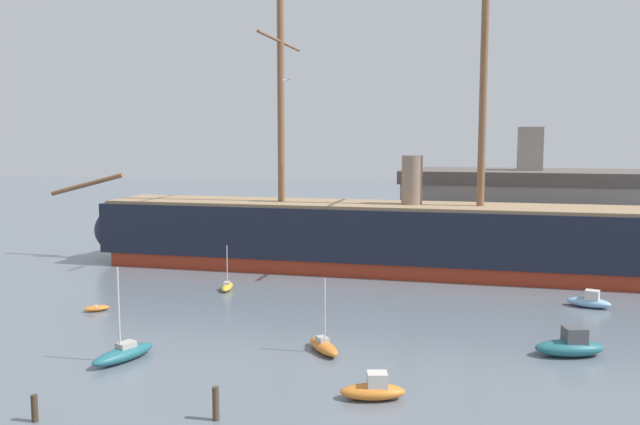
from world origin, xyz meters
TOP-DOWN VIEW (x-y plane):
  - tall_ship at (0.64, 49.00)m, footprint 77.23×15.61m
  - sailboat_foreground_left at (-10.83, 14.43)m, footprint 3.07×5.19m
  - motorboat_foreground_right at (6.62, 12.15)m, footprint 4.04×2.50m
  - sailboat_near_centre at (1.79, 19.61)m, footprint 3.47×4.00m
  - dinghy_mid_left at (-20.03, 25.43)m, footprint 2.25×2.10m
  - motorboat_mid_right at (18.49, 23.06)m, footprint 5.15×3.27m
  - sailboat_alongside_bow at (-12.12, 35.80)m, footprint 1.80×3.56m
  - motorboat_alongside_stern at (21.68, 37.50)m, footprint 4.02×2.53m
  - motorboat_far_left at (-26.54, 55.49)m, footprint 4.61×4.52m
  - dinghy_far_right at (28.06, 51.12)m, footprint 2.90×2.77m
  - motorboat_distant_centre at (1.09, 62.73)m, footprint 1.62×3.19m
  - mooring_piling_nearest at (-10.25, 4.67)m, footprint 0.35×0.35m
  - mooring_piling_left_pair at (-1.02, 7.23)m, footprint 0.37×0.37m
  - dockside_warehouse_right at (23.01, 68.70)m, footprint 47.24×17.55m
  - seagull_in_flight at (-2.51, 24.56)m, footprint 1.03×0.44m

SIDE VIEW (x-z plane):
  - dinghy_mid_left at x=-20.03m, z-range 0.00..0.51m
  - dinghy_far_right at x=28.06m, z-range 0.00..0.66m
  - sailboat_alongside_bow at x=-12.12m, z-range -1.85..2.60m
  - sailboat_near_centre at x=1.79m, z-range -2.22..3.11m
  - motorboat_distant_centre at x=1.09m, z-range -0.19..1.09m
  - sailboat_foreground_left at x=-10.83m, z-range -2.69..3.78m
  - motorboat_alongside_stern at x=21.68m, z-range -0.23..1.34m
  - motorboat_foreground_right at x=6.62m, z-range -0.23..1.34m
  - motorboat_far_left at x=-26.54m, z-range -0.28..1.63m
  - motorboat_mid_right at x=18.49m, z-range -0.30..1.71m
  - mooring_piling_nearest at x=-10.25m, z-range 0.00..1.46m
  - mooring_piling_left_pair at x=-1.02m, z-range 0.00..1.85m
  - tall_ship at x=0.64m, z-range -14.60..22.58m
  - dockside_warehouse_right at x=23.01m, z-range -2.89..13.57m
  - seagull_in_flight at x=-2.51m, z-range 19.28..19.40m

